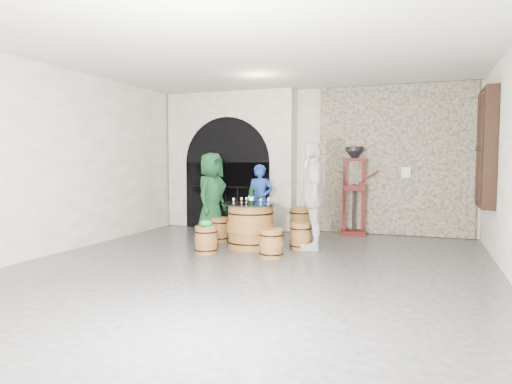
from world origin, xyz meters
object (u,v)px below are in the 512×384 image
(barrel_stool_right, at_px, (301,236))
(wine_bottle_center, at_px, (251,197))
(barrel_stool_left, at_px, (219,229))
(wine_bottle_right, at_px, (251,196))
(side_barrel, at_px, (300,222))
(barrel_stool_near_right, at_px, (271,243))
(person_white, at_px, (313,196))
(person_green, at_px, (211,196))
(corking_press, at_px, (354,184))
(wine_bottle_left, at_px, (252,196))
(barrel_stool_far, at_px, (258,228))
(person_blue, at_px, (260,200))
(barrel_table, at_px, (251,226))
(barrel_stool_near_left, at_px, (206,240))

(barrel_stool_right, distance_m, wine_bottle_center, 1.14)
(barrel_stool_left, relative_size, wine_bottle_right, 1.46)
(wine_bottle_center, xyz_separation_m, side_barrel, (0.45, 1.72, -0.64))
(barrel_stool_left, bearing_deg, barrel_stool_near_right, -36.72)
(barrel_stool_left, height_order, barrel_stool_right, same)
(person_white, bearing_deg, person_green, -113.45)
(corking_press, bearing_deg, wine_bottle_left, -137.44)
(wine_bottle_center, distance_m, wine_bottle_right, 0.27)
(barrel_stool_far, xyz_separation_m, barrel_stool_right, (1.09, -0.71, 0.00))
(wine_bottle_left, height_order, wine_bottle_center, same)
(person_green, relative_size, wine_bottle_right, 5.40)
(barrel_stool_right, relative_size, person_blue, 0.31)
(person_blue, distance_m, person_white, 1.68)
(person_green, relative_size, wine_bottle_left, 5.40)
(person_green, xyz_separation_m, wine_bottle_right, (1.00, -0.40, 0.07))
(barrel_stool_far, distance_m, corking_press, 2.29)
(person_white, relative_size, wine_bottle_left, 5.93)
(wine_bottle_center, bearing_deg, corking_press, 56.15)
(person_white, bearing_deg, barrel_stool_far, -133.23)
(barrel_table, relative_size, barrel_stool_left, 2.24)
(barrel_stool_right, relative_size, barrel_stool_near_right, 1.00)
(person_white, relative_size, wine_bottle_right, 5.93)
(barrel_stool_near_left, height_order, side_barrel, side_barrel)
(wine_bottle_right, relative_size, side_barrel, 0.53)
(barrel_stool_left, height_order, barrel_stool_near_right, same)
(barrel_stool_far, xyz_separation_m, person_green, (-0.85, -0.38, 0.64))
(barrel_table, height_order, barrel_stool_left, barrel_table)
(person_white, height_order, wine_bottle_left, person_white)
(person_green, xyz_separation_m, wine_bottle_center, (1.10, -0.64, 0.07))
(corking_press, bearing_deg, person_green, -158.19)
(barrel_table, height_order, wine_bottle_center, wine_bottle_center)
(barrel_stool_right, relative_size, person_green, 0.27)
(barrel_table, height_order, person_blue, person_blue)
(barrel_stool_right, xyz_separation_m, side_barrel, (-0.38, 1.40, 0.07))
(corking_press, bearing_deg, person_blue, -163.23)
(barrel_stool_near_left, distance_m, wine_bottle_left, 1.22)
(barrel_stool_far, height_order, barrel_stool_near_left, same)
(barrel_stool_near_right, relative_size, corking_press, 0.25)
(person_green, bearing_deg, barrel_stool_near_right, -122.59)
(person_blue, bearing_deg, barrel_stool_near_right, -71.76)
(barrel_stool_near_right, xyz_separation_m, wine_bottle_left, (-0.64, 0.76, 0.71))
(barrel_stool_near_left, bearing_deg, wine_bottle_center, 46.06)
(barrel_stool_left, height_order, wine_bottle_right, wine_bottle_right)
(side_barrel, bearing_deg, wine_bottle_center, -104.78)
(person_green, distance_m, corking_press, 3.05)
(person_white, xyz_separation_m, wine_bottle_right, (-1.14, -0.11, -0.02))
(barrel_stool_near_right, bearing_deg, person_green, 144.50)
(side_barrel, bearing_deg, barrel_table, -108.02)
(person_white, relative_size, corking_press, 1.02)
(person_green, xyz_separation_m, person_blue, (0.79, 0.69, -0.12))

